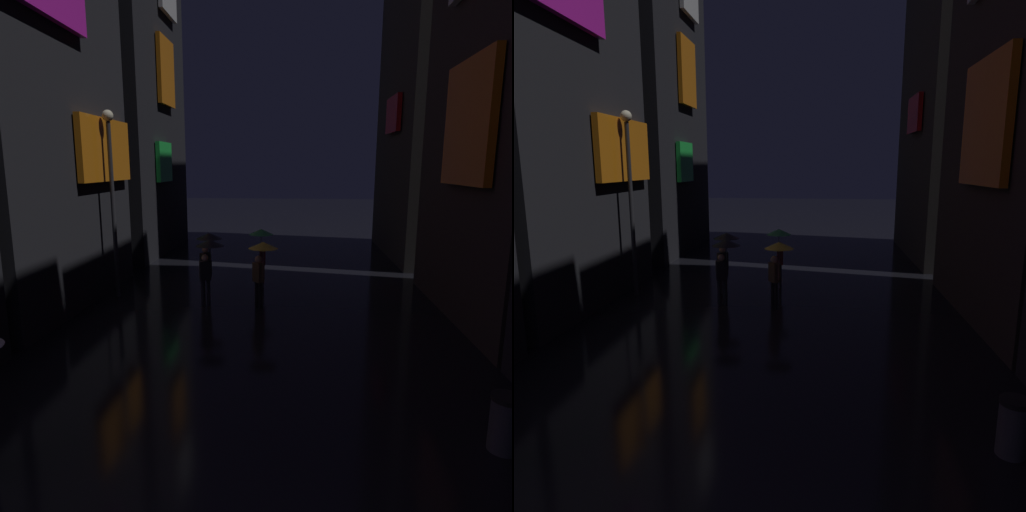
% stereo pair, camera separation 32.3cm
% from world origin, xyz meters
% --- Properties ---
extents(building_left_mid, '(4.25, 7.75, 12.46)m').
position_xyz_m(building_left_mid, '(-7.48, 12.77, 6.24)').
color(building_left_mid, '#232328').
rests_on(building_left_mid, ground).
extents(building_left_far, '(4.25, 8.04, 16.44)m').
position_xyz_m(building_left_far, '(-7.48, 22.02, 8.23)').
color(building_left_far, black).
rests_on(building_left_far, ground).
extents(building_right_far, '(4.25, 8.25, 21.61)m').
position_xyz_m(building_right_far, '(7.49, 22.12, 10.81)').
color(building_right_far, '#33302D').
rests_on(building_right_far, ground).
extents(pedestrian_foreground_left_black, '(0.90, 0.90, 2.12)m').
position_xyz_m(pedestrian_foreground_left_black, '(-1.70, 12.98, 1.67)').
color(pedestrian_foreground_left_black, '#2D2D38').
rests_on(pedestrian_foreground_left_black, ground).
extents(pedestrian_midstreet_centre_green, '(0.90, 0.90, 2.12)m').
position_xyz_m(pedestrian_midstreet_centre_green, '(-0.22, 15.48, 1.67)').
color(pedestrian_midstreet_centre_green, '#2D2D38').
rests_on(pedestrian_midstreet_centre_green, ground).
extents(pedestrian_foreground_right_yellow, '(0.90, 0.90, 2.12)m').
position_xyz_m(pedestrian_foreground_right_yellow, '(-0.01, 12.76, 1.67)').
color(pedestrian_foreground_right_yellow, black).
rests_on(pedestrian_foreground_right_yellow, ground).
extents(pedestrian_far_right_black, '(0.90, 0.90, 2.12)m').
position_xyz_m(pedestrian_far_right_black, '(-1.98, 14.36, 1.67)').
color(pedestrian_far_right_black, '#2D2D38').
rests_on(pedestrian_far_right_black, ground).
extents(streetlamp_left_far, '(0.36, 0.36, 6.12)m').
position_xyz_m(streetlamp_left_far, '(-5.00, 13.73, 3.78)').
color(streetlamp_left_far, '#2D2D33').
rests_on(streetlamp_left_far, ground).
extents(trash_bin, '(0.46, 0.46, 0.93)m').
position_xyz_m(trash_bin, '(4.30, 5.92, 0.47)').
color(trash_bin, '#3F3F47').
rests_on(trash_bin, ground).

